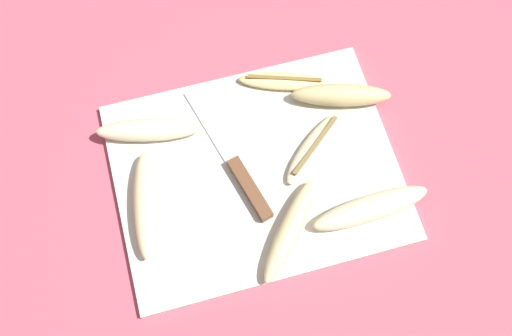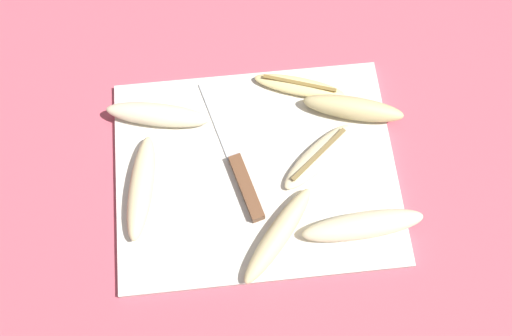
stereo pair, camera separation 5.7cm
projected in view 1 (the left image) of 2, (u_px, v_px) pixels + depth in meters
name	position (u px, v px, depth m)	size (l,w,h in m)	color
ground_plane	(256.00, 173.00, 0.97)	(4.00, 4.00, 0.00)	#C65160
cutting_board	(256.00, 172.00, 0.96)	(0.45, 0.36, 0.01)	silver
knife	(242.00, 176.00, 0.94)	(0.09, 0.26, 0.02)	brown
banana_cream_curved	(315.00, 147.00, 0.96)	(0.14, 0.13, 0.02)	beige
banana_ripe_center	(290.00, 230.00, 0.90)	(0.14, 0.16, 0.03)	beige
banana_bright_far	(149.00, 130.00, 0.96)	(0.17, 0.07, 0.03)	beige
banana_soft_right	(145.00, 205.00, 0.92)	(0.07, 0.18, 0.03)	beige
banana_spotted_left	(341.00, 95.00, 0.98)	(0.17, 0.08, 0.04)	#DBC684
banana_pale_long	(371.00, 208.00, 0.91)	(0.19, 0.05, 0.04)	beige
banana_golden_short	(284.00, 81.00, 1.00)	(0.16, 0.08, 0.02)	#EDD689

